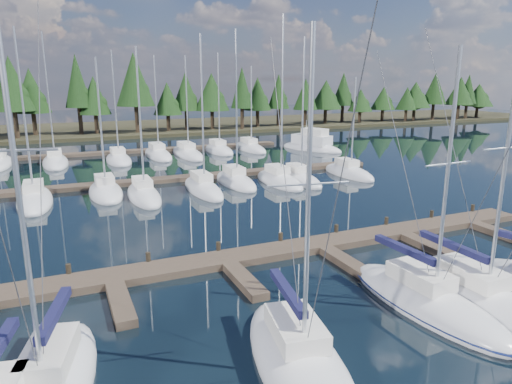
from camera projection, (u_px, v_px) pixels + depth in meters
name	position (u px, v px, depth m)	size (l,w,h in m)	color
ground	(173.00, 209.00, 36.08)	(260.00, 260.00, 0.00)	black
far_shore	(100.00, 130.00, 89.35)	(220.00, 30.00, 0.60)	#2F2C1A
main_dock	(228.00, 264.00, 24.79)	(44.00, 6.13, 0.90)	#4B3C2F
back_docks	(133.00, 165.00, 53.44)	(50.00, 21.80, 0.40)	#4B3C2F
front_sailboat_3	(299.00, 361.00, 16.12)	(4.46, 9.14, 12.37)	silver
front_sailboat_4	(425.00, 302.00, 20.43)	(3.39, 9.41, 12.05)	silver
front_sailboat_5	(477.00, 298.00, 20.72)	(3.03, 9.88, 13.16)	silver
back_sailboat_rows	(141.00, 170.00, 49.72)	(44.25, 31.47, 16.46)	silver
motor_yacht_right	(312.00, 146.00, 65.91)	(7.02, 10.72, 5.11)	silver
tree_line	(103.00, 95.00, 79.00)	(184.52, 12.09, 13.90)	black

